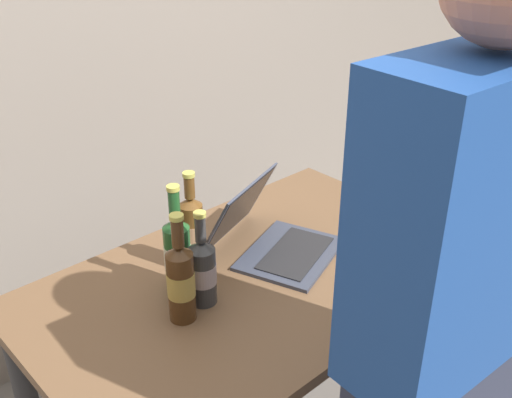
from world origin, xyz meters
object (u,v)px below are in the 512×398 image
beer_bottle_brown (181,280)px  beer_bottle_amber (202,269)px  laptop (270,236)px  beer_bottle_green (178,253)px  person_figure (442,347)px  beer_bottle_dark (192,232)px

beer_bottle_brown → beer_bottle_amber: bearing=14.5°
beer_bottle_amber → laptop: bearing=11.5°
beer_bottle_green → laptop: bearing=-3.5°
beer_bottle_amber → person_figure: person_figure is taller
person_figure → beer_bottle_green: bearing=99.4°
laptop → beer_bottle_dark: size_ratio=1.41×
beer_bottle_amber → person_figure: (0.11, -0.66, 0.10)m
laptop → beer_bottle_green: (-0.33, 0.02, 0.07)m
beer_bottle_green → person_figure: 0.76m
beer_bottle_brown → person_figure: (0.19, -0.64, 0.08)m
beer_bottle_brown → person_figure: bearing=-73.3°
beer_bottle_brown → beer_bottle_dark: beer_bottle_dark is taller
beer_bottle_green → beer_bottle_dark: beer_bottle_green is taller
laptop → beer_bottle_dark: bearing=161.4°
beer_bottle_amber → beer_bottle_dark: 0.17m
laptop → person_figure: (-0.21, -0.72, 0.15)m
laptop → beer_bottle_dark: beer_bottle_dark is taller
beer_bottle_amber → beer_bottle_green: beer_bottle_green is taller
laptop → person_figure: person_figure is taller
laptop → person_figure: size_ratio=0.26×
beer_bottle_dark → person_figure: size_ratio=0.18×
beer_bottle_dark → laptop: bearing=-18.6°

